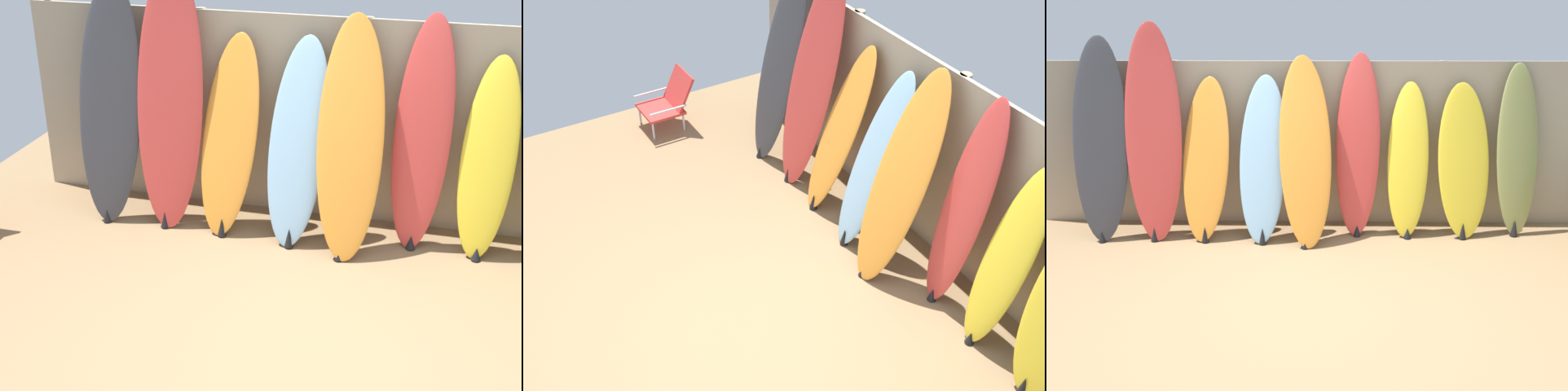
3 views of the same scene
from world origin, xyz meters
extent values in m
plane|color=#8E704C|center=(0.00, 0.00, 0.00)|extent=(7.68, 7.68, 0.00)
cube|color=tan|center=(0.00, 2.00, 0.90)|extent=(6.08, 0.04, 1.80)
cylinder|color=gray|center=(-2.88, 2.04, 0.90)|extent=(0.10, 0.10, 1.80)
cylinder|color=gray|center=(-1.44, 2.04, 0.90)|extent=(0.10, 0.10, 1.80)
cylinder|color=gray|center=(0.00, 2.04, 0.90)|extent=(0.10, 0.10, 1.80)
cylinder|color=gray|center=(1.44, 2.04, 0.90)|extent=(0.10, 0.10, 1.80)
ellipsoid|color=#38383D|center=(-2.14, 1.58, 1.04)|extent=(0.61, 0.64, 2.08)
cone|color=black|center=(-2.14, 1.32, 0.07)|extent=(0.08, 0.08, 0.11)
ellipsoid|color=#D13D38|center=(-1.60, 1.63, 1.11)|extent=(0.65, 0.71, 2.22)
cone|color=black|center=(-1.60, 1.36, 0.08)|extent=(0.08, 0.08, 0.14)
ellipsoid|color=orange|center=(-1.06, 1.61, 0.83)|extent=(0.56, 0.71, 1.66)
cone|color=black|center=(-1.06, 1.33, 0.09)|extent=(0.08, 0.08, 0.16)
ellipsoid|color=#8CB7D6|center=(-0.46, 1.57, 0.84)|extent=(0.54, 0.69, 1.68)
cone|color=black|center=(-0.46, 1.29, 0.09)|extent=(0.08, 0.08, 0.17)
ellipsoid|color=orange|center=(-0.02, 1.51, 0.94)|extent=(0.61, 0.81, 1.88)
cone|color=black|center=(-0.02, 1.19, 0.06)|extent=(0.08, 0.08, 0.11)
ellipsoid|color=#D13D38|center=(0.53, 1.72, 0.95)|extent=(0.50, 0.49, 1.90)
cone|color=black|center=(0.53, 1.53, 0.07)|extent=(0.08, 0.08, 0.12)
ellipsoid|color=yellow|center=(1.06, 1.70, 0.80)|extent=(0.48, 0.56, 1.61)
cone|color=black|center=(1.06, 1.48, 0.06)|extent=(0.08, 0.08, 0.10)
ellipsoid|color=yellow|center=(1.64, 1.68, 0.80)|extent=(0.60, 0.55, 1.60)
cone|color=black|center=(1.64, 1.47, 0.10)|extent=(0.08, 0.08, 0.17)
ellipsoid|color=olive|center=(2.21, 1.74, 0.90)|extent=(0.48, 0.47, 1.81)
cone|color=black|center=(2.21, 1.56, 0.10)|extent=(0.08, 0.08, 0.17)
camera|label=1|loc=(0.69, -3.90, 3.04)|focal=50.00mm
camera|label=2|loc=(3.67, -1.83, 4.52)|focal=50.00mm
camera|label=3|loc=(0.09, -4.25, 2.34)|focal=40.00mm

